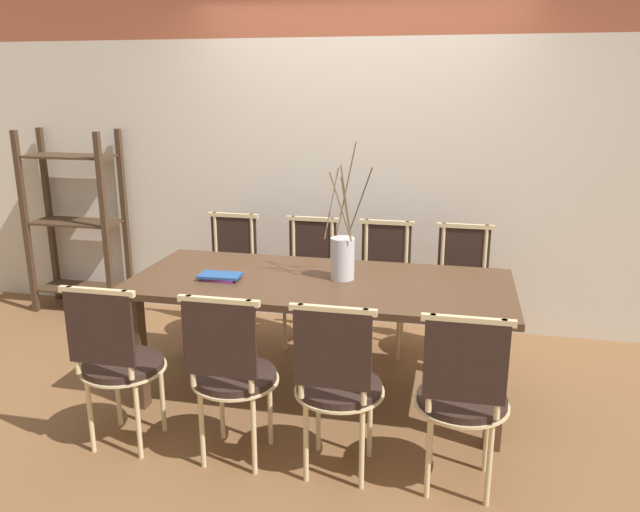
# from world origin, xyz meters

# --- Properties ---
(ground_plane) EXTENTS (16.00, 16.00, 0.00)m
(ground_plane) POSITION_xyz_m (0.00, 0.00, 0.00)
(ground_plane) COLOR brown
(wall_rear) EXTENTS (12.00, 0.06, 3.20)m
(wall_rear) POSITION_xyz_m (0.00, 1.33, 1.60)
(wall_rear) COLOR beige
(wall_rear) RESTS_ON ground_plane
(dining_table) EXTENTS (2.27, 0.97, 0.76)m
(dining_table) POSITION_xyz_m (0.00, 0.00, 0.66)
(dining_table) COLOR #4C3321
(dining_table) RESTS_ON ground_plane
(chair_near_leftend) EXTENTS (0.45, 0.45, 0.94)m
(chair_near_leftend) POSITION_xyz_m (-0.90, -0.79, 0.51)
(chair_near_leftend) COLOR black
(chair_near_leftend) RESTS_ON ground_plane
(chair_near_left) EXTENTS (0.45, 0.45, 0.94)m
(chair_near_left) POSITION_xyz_m (-0.28, -0.79, 0.51)
(chair_near_left) COLOR black
(chair_near_left) RESTS_ON ground_plane
(chair_near_center) EXTENTS (0.45, 0.45, 0.94)m
(chair_near_center) POSITION_xyz_m (0.26, -0.79, 0.51)
(chair_near_center) COLOR black
(chair_near_center) RESTS_ON ground_plane
(chair_near_right) EXTENTS (0.45, 0.45, 0.94)m
(chair_near_right) POSITION_xyz_m (0.85, -0.79, 0.51)
(chair_near_right) COLOR black
(chair_near_right) RESTS_ON ground_plane
(chair_far_leftend) EXTENTS (0.45, 0.45, 0.94)m
(chair_far_leftend) POSITION_xyz_m (-0.88, 0.79, 0.51)
(chair_far_leftend) COLOR black
(chair_far_leftend) RESTS_ON ground_plane
(chair_far_left) EXTENTS (0.45, 0.45, 0.94)m
(chair_far_left) POSITION_xyz_m (-0.26, 0.79, 0.51)
(chair_far_left) COLOR black
(chair_far_left) RESTS_ON ground_plane
(chair_far_center) EXTENTS (0.45, 0.45, 0.94)m
(chair_far_center) POSITION_xyz_m (0.29, 0.79, 0.51)
(chair_far_center) COLOR black
(chair_far_center) RESTS_ON ground_plane
(chair_far_right) EXTENTS (0.45, 0.45, 0.94)m
(chair_far_right) POSITION_xyz_m (0.84, 0.79, 0.51)
(chair_far_right) COLOR black
(chair_far_right) RESTS_ON ground_plane
(vase_centerpiece) EXTENTS (0.28, 0.25, 0.81)m
(vase_centerpiece) POSITION_xyz_m (0.13, 0.06, 0.89)
(vase_centerpiece) COLOR silver
(vase_centerpiece) RESTS_ON dining_table
(book_stack) EXTENTS (0.25, 0.17, 0.03)m
(book_stack) POSITION_xyz_m (-0.59, -0.11, 0.77)
(book_stack) COLOR #842D8C
(book_stack) RESTS_ON dining_table
(shelving_rack) EXTENTS (0.77, 0.36, 1.53)m
(shelving_rack) POSITION_xyz_m (-2.34, 1.08, 0.76)
(shelving_rack) COLOR #422D1E
(shelving_rack) RESTS_ON ground_plane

